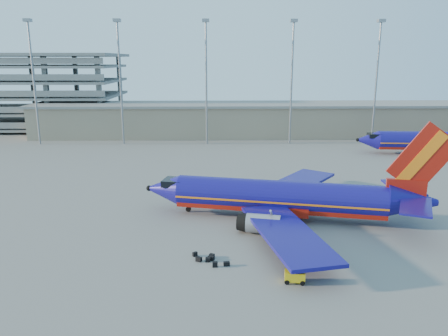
# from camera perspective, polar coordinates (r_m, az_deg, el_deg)

# --- Properties ---
(ground) EXTENTS (220.00, 220.00, 0.00)m
(ground) POSITION_cam_1_polar(r_m,az_deg,el_deg) (61.05, 1.63, -4.85)
(ground) COLOR slate
(ground) RESTS_ON ground
(terminal_building) EXTENTS (122.00, 16.00, 8.50)m
(terminal_building) POSITION_cam_1_polar(r_m,az_deg,el_deg) (117.44, 5.23, 6.39)
(terminal_building) COLOR gray
(terminal_building) RESTS_ON ground
(parking_garage) EXTENTS (62.00, 32.00, 21.40)m
(parking_garage) POSITION_cam_1_polar(r_m,az_deg,el_deg) (144.67, -25.60, 9.48)
(parking_garage) COLOR slate
(parking_garage) RESTS_ON ground
(light_mast_row) EXTENTS (101.60, 1.60, 28.65)m
(light_mast_row) POSITION_cam_1_polar(r_m,az_deg,el_deg) (104.04, 3.31, 12.77)
(light_mast_row) COLOR gray
(light_mast_row) RESTS_ON ground
(aircraft_main) EXTENTS (37.62, 35.79, 12.91)m
(aircraft_main) POSITION_cam_1_polar(r_m,az_deg,el_deg) (55.67, 8.12, -3.88)
(aircraft_main) COLOR navy
(aircraft_main) RESTS_ON ground
(aircraft_second) EXTENTS (37.75, 14.66, 12.78)m
(aircraft_second) POSITION_cam_1_polar(r_m,az_deg,el_deg) (104.06, 26.86, 3.19)
(aircraft_second) COLOR navy
(aircraft_second) RESTS_ON ground
(baggage_tug) EXTENTS (1.97, 1.35, 1.32)m
(baggage_tug) POSITION_cam_1_polar(r_m,az_deg,el_deg) (41.20, 9.23, -13.69)
(baggage_tug) COLOR gold
(baggage_tug) RESTS_ON ground
(luggage_pile) EXTENTS (3.82, 2.89, 0.52)m
(luggage_pile) POSITION_cam_1_polar(r_m,az_deg,el_deg) (44.70, -1.87, -11.86)
(luggage_pile) COLOR black
(luggage_pile) RESTS_ON ground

